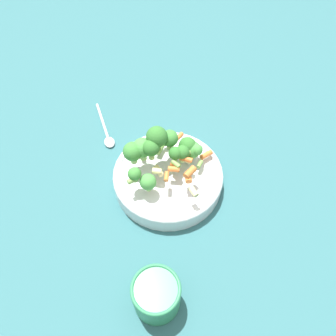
{
  "coord_description": "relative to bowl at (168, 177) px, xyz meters",
  "views": [
    {
      "loc": [
        0.41,
        0.03,
        0.64
      ],
      "look_at": [
        0.0,
        0.0,
        0.06
      ],
      "focal_mm": 35.0,
      "sensor_mm": 36.0,
      "label": 1
    }
  ],
  "objects": [
    {
      "name": "ground_plane",
      "position": [
        0.0,
        0.0,
        -0.02
      ],
      "size": [
        3.0,
        3.0,
        0.0
      ],
      "primitive_type": "plane",
      "color": "#2D6066"
    },
    {
      "name": "spoon",
      "position": [
        -0.14,
        -0.17,
        -0.02
      ],
      "size": [
        0.16,
        0.08,
        0.01
      ],
      "rotation": [
        0.0,
        0.0,
        12.99
      ],
      "color": "silver",
      "rests_on": "ground_plane"
    },
    {
      "name": "pasta_salad",
      "position": [
        -0.02,
        -0.01,
        0.07
      ],
      "size": [
        0.18,
        0.19,
        0.1
      ],
      "color": "#8CB766",
      "rests_on": "bowl"
    },
    {
      "name": "bowl",
      "position": [
        0.0,
        0.0,
        0.0
      ],
      "size": [
        0.25,
        0.25,
        0.04
      ],
      "color": "silver",
      "rests_on": "ground_plane"
    },
    {
      "name": "cup",
      "position": [
        0.26,
        -0.0,
        0.02
      ],
      "size": [
        0.09,
        0.09,
        0.08
      ],
      "color": "#2D7F51",
      "rests_on": "ground_plane"
    }
  ]
}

